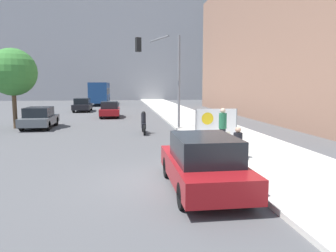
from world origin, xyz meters
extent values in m
plane|color=#4F4F51|center=(0.00, 0.00, 0.00)|extent=(160.00, 160.00, 0.00)
cube|color=beige|center=(4.44, 15.00, 0.07)|extent=(4.47, 90.00, 0.14)
cube|color=#99999E|center=(-2.00, 60.20, 16.53)|extent=(52.00, 12.00, 33.06)
cube|color=#936B56|center=(14.71, 18.79, 6.81)|extent=(10.00, 32.00, 13.63)
cylinder|color=#474C56|center=(2.92, 1.97, 0.36)|extent=(0.03, 0.03, 0.43)
cylinder|color=#474C56|center=(3.29, 1.97, 0.36)|extent=(0.03, 0.03, 0.43)
cylinder|color=#474C56|center=(2.92, 2.34, 0.36)|extent=(0.03, 0.03, 0.43)
cylinder|color=#474C56|center=(3.29, 2.34, 0.36)|extent=(0.03, 0.03, 0.43)
cube|color=navy|center=(3.10, 2.16, 0.58)|extent=(0.40, 0.40, 0.02)
cube|color=navy|center=(3.10, 2.35, 0.78)|extent=(0.40, 0.02, 0.38)
cylinder|color=#756651|center=(3.10, 2.00, 0.68)|extent=(0.18, 0.42, 0.18)
cylinder|color=#756651|center=(3.10, 1.79, 0.36)|extent=(0.16, 0.16, 0.43)
cube|color=black|center=(3.10, 1.73, 0.19)|extent=(0.20, 0.28, 0.10)
cylinder|color=black|center=(3.10, 2.19, 0.85)|extent=(0.34, 0.34, 0.52)
sphere|color=tan|center=(3.10, 2.19, 1.22)|extent=(0.22, 0.22, 0.22)
cylinder|color=black|center=(2.78, 2.11, 0.93)|extent=(0.45, 0.09, 0.09)
cube|color=#EAE5C6|center=(2.57, 2.11, 0.99)|extent=(0.39, 0.02, 0.37)
cube|color=#AD1414|center=(2.57, 2.10, 0.99)|extent=(0.30, 0.01, 0.09)
cylinder|color=black|center=(3.13, 4.21, 0.57)|extent=(0.28, 0.28, 0.86)
cylinder|color=#236642|center=(3.13, 4.21, 1.34)|extent=(0.34, 0.34, 0.68)
sphere|color=beige|center=(3.13, 4.21, 1.79)|extent=(0.23, 0.23, 0.23)
cylinder|color=slate|center=(2.53, 6.91, 0.91)|extent=(0.06, 0.06, 1.53)
cylinder|color=slate|center=(4.73, 6.91, 0.91)|extent=(0.06, 0.06, 1.53)
cube|color=white|center=(3.63, 6.91, 0.96)|extent=(2.19, 0.02, 1.43)
cylinder|color=yellow|center=(3.15, 6.89, 1.17)|extent=(0.63, 0.01, 0.63)
cylinder|color=slate|center=(2.41, 11.41, 3.09)|extent=(0.16, 0.16, 5.89)
cylinder|color=slate|center=(1.09, 11.01, 5.73)|extent=(0.91, 2.66, 0.11)
cube|color=black|center=(-0.22, 10.61, 5.31)|extent=(0.37, 0.37, 0.84)
sphere|color=green|center=(-0.22, 10.61, 5.03)|extent=(0.18, 0.18, 0.18)
cube|color=maroon|center=(0.98, -0.91, 0.57)|extent=(1.83, 4.37, 0.59)
cube|color=black|center=(0.98, -1.09, 1.20)|extent=(1.57, 2.27, 0.68)
cylinder|color=black|center=(0.17, 0.44, 0.32)|extent=(0.22, 0.64, 0.64)
cylinder|color=black|center=(1.78, 0.44, 0.32)|extent=(0.22, 0.64, 0.64)
cylinder|color=black|center=(0.17, -2.27, 0.32)|extent=(0.22, 0.64, 0.64)
cylinder|color=black|center=(1.78, -2.27, 0.32)|extent=(0.22, 0.64, 0.64)
cube|color=#565B60|center=(-6.79, 13.41, 0.54)|extent=(1.83, 4.18, 0.53)
cube|color=black|center=(-6.79, 13.24, 1.11)|extent=(1.57, 2.17, 0.63)
cylinder|color=black|center=(-7.60, 14.70, 0.32)|extent=(0.22, 0.64, 0.64)
cylinder|color=black|center=(-5.99, 14.70, 0.32)|extent=(0.22, 0.64, 0.64)
cylinder|color=black|center=(-7.60, 12.11, 0.32)|extent=(0.22, 0.64, 0.64)
cylinder|color=black|center=(-5.99, 12.11, 0.32)|extent=(0.22, 0.64, 0.64)
cube|color=maroon|center=(-2.38, 20.46, 0.54)|extent=(1.71, 4.11, 0.53)
cube|color=black|center=(-2.38, 20.29, 1.12)|extent=(1.47, 2.14, 0.63)
cylinder|color=black|center=(-3.12, 21.73, 0.32)|extent=(0.22, 0.64, 0.64)
cylinder|color=black|center=(-1.63, 21.73, 0.32)|extent=(0.22, 0.64, 0.64)
cylinder|color=black|center=(-3.12, 19.18, 0.32)|extent=(0.22, 0.64, 0.64)
cylinder|color=black|center=(-1.63, 19.18, 0.32)|extent=(0.22, 0.64, 0.64)
cube|color=black|center=(-5.62, 27.47, 0.55)|extent=(1.79, 4.40, 0.56)
cube|color=black|center=(-5.62, 27.29, 1.15)|extent=(1.54, 2.29, 0.65)
cylinder|color=black|center=(-6.40, 28.83, 0.32)|extent=(0.22, 0.64, 0.64)
cylinder|color=black|center=(-4.83, 28.83, 0.32)|extent=(0.22, 0.64, 0.64)
cylinder|color=black|center=(-6.40, 26.11, 0.32)|extent=(0.22, 0.64, 0.64)
cylinder|color=black|center=(-4.83, 26.11, 0.32)|extent=(0.22, 0.64, 0.64)
cube|color=navy|center=(-4.54, 40.12, 1.85)|extent=(2.48, 10.51, 2.81)
cube|color=black|center=(-4.54, 40.12, 2.01)|extent=(2.50, 9.99, 0.91)
cylinder|color=black|center=(-5.63, 43.38, 0.52)|extent=(0.30, 1.04, 1.04)
cylinder|color=black|center=(-3.45, 43.38, 0.52)|extent=(0.30, 1.04, 1.04)
cylinder|color=black|center=(-5.63, 36.86, 0.52)|extent=(0.30, 1.04, 1.04)
cylinder|color=black|center=(-3.45, 36.86, 0.52)|extent=(0.30, 1.04, 1.04)
cube|color=black|center=(0.01, 9.99, 0.48)|extent=(0.24, 0.92, 0.32)
cylinder|color=black|center=(0.01, 9.94, 0.89)|extent=(0.28, 0.28, 0.65)
sphere|color=black|center=(0.01, 9.94, 1.23)|extent=(0.24, 0.24, 0.24)
cylinder|color=black|center=(0.01, 10.76, 0.30)|extent=(0.10, 0.60, 0.60)
cylinder|color=black|center=(0.01, 9.22, 0.30)|extent=(0.10, 0.60, 0.60)
cylinder|color=brown|center=(-8.39, 13.51, 1.33)|extent=(0.28, 0.28, 2.66)
sphere|color=#387A33|center=(-8.39, 13.51, 3.76)|extent=(3.13, 3.13, 3.13)
camera|label=1|loc=(-1.19, -9.56, 2.90)|focal=35.00mm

